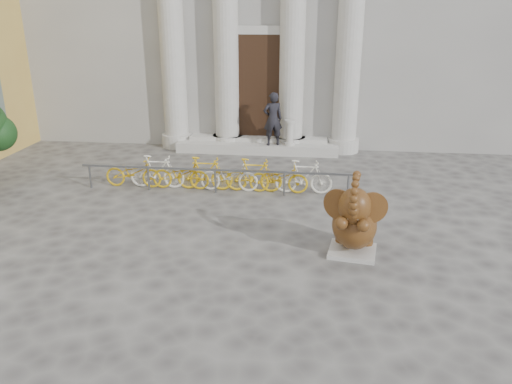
# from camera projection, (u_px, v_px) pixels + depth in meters

# --- Properties ---
(ground) EXTENTS (80.00, 80.00, 0.00)m
(ground) POSITION_uv_depth(u_px,v_px,m) (205.00, 275.00, 10.07)
(ground) COLOR #474442
(ground) RESTS_ON ground
(entrance_steps) EXTENTS (6.00, 1.20, 0.36)m
(entrance_steps) POSITION_uv_depth(u_px,v_px,m) (258.00, 147.00, 18.77)
(entrance_steps) COLOR #A8A59E
(entrance_steps) RESTS_ON ground
(elephant_statue) EXTENTS (1.33, 1.55, 2.00)m
(elephant_statue) POSITION_uv_depth(u_px,v_px,m) (354.00, 223.00, 10.69)
(elephant_statue) COLOR #A8A59E
(elephant_statue) RESTS_ON ground
(bike_rack) EXTENTS (8.00, 0.53, 1.00)m
(bike_rack) POSITION_uv_depth(u_px,v_px,m) (216.00, 174.00, 14.65)
(bike_rack) COLOR slate
(bike_rack) RESTS_ON ground
(pedestrian) EXTENTS (0.81, 0.66, 1.93)m
(pedestrian) POSITION_uv_depth(u_px,v_px,m) (273.00, 119.00, 17.98)
(pedestrian) COLOR black
(pedestrian) RESTS_ON entrance_steps
(balustrade_post) EXTENTS (0.38, 0.38, 0.93)m
(balustrade_post) POSITION_uv_depth(u_px,v_px,m) (289.00, 134.00, 18.15)
(balustrade_post) COLOR #A8A59E
(balustrade_post) RESTS_ON entrance_steps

